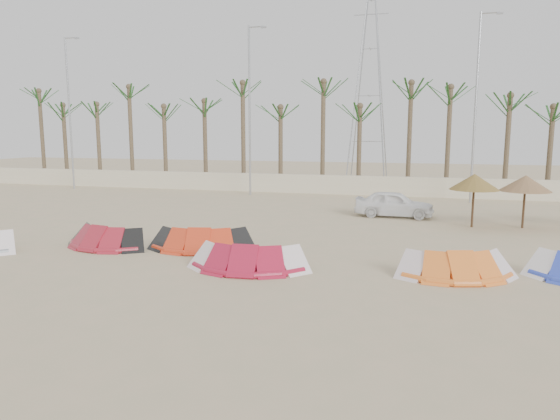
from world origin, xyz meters
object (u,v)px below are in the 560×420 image
(kite_red_mid, at_px, (205,237))
(car, at_px, (394,204))
(parasol_mid, at_px, (526,183))
(kite_red_right, at_px, (251,254))
(kite_orange, at_px, (456,261))
(kite_red_left, at_px, (109,235))
(parasol_left, at_px, (474,182))

(kite_red_mid, xyz_separation_m, car, (6.28, 8.87, 0.24))
(kite_red_mid, bearing_deg, parasol_mid, 31.65)
(kite_red_right, bearing_deg, parasol_mid, 45.02)
(kite_orange, xyz_separation_m, car, (-2.29, 10.15, 0.24))
(kite_orange, distance_m, car, 10.41)
(kite_red_left, height_order, parasol_left, parasol_left)
(kite_orange, xyz_separation_m, parasol_left, (1.20, 8.24, 1.61))
(kite_orange, xyz_separation_m, parasol_mid, (3.34, 8.63, 1.56))
(kite_red_left, distance_m, kite_orange, 12.16)
(kite_red_right, relative_size, car, 0.96)
(kite_red_left, bearing_deg, kite_red_mid, 10.09)
(parasol_left, height_order, car, parasol_left)
(kite_red_mid, bearing_deg, kite_red_right, -39.90)
(kite_orange, distance_m, parasol_left, 8.48)
(kite_red_mid, bearing_deg, kite_orange, -8.50)
(kite_red_mid, xyz_separation_m, kite_red_right, (2.49, -2.08, -0.00))
(car, bearing_deg, kite_red_left, 136.17)
(parasol_mid, height_order, car, parasol_mid)
(kite_red_right, relative_size, parasol_left, 1.56)
(parasol_left, xyz_separation_m, car, (-3.50, 1.91, -1.37))
(car, bearing_deg, kite_red_right, 163.12)
(kite_red_left, height_order, car, car)
(kite_red_right, xyz_separation_m, car, (3.79, 10.95, 0.24))
(car, bearing_deg, parasol_mid, -102.94)
(parasol_left, xyz_separation_m, parasol_mid, (2.14, 0.38, -0.04))
(parasol_mid, bearing_deg, parasol_left, -169.78)
(kite_red_mid, relative_size, car, 1.01)
(kite_red_left, distance_m, parasol_mid, 17.49)
(kite_red_mid, distance_m, kite_red_right, 3.25)
(parasol_mid, relative_size, car, 0.61)
(kite_red_left, bearing_deg, kite_orange, -3.05)
(kite_red_left, relative_size, kite_red_right, 0.96)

